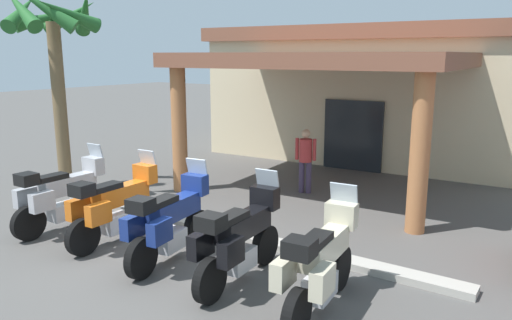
% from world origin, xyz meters
% --- Properties ---
extents(ground_plane, '(80.00, 80.00, 0.00)m').
position_xyz_m(ground_plane, '(0.00, 0.00, 0.00)').
color(ground_plane, '#514F4C').
extents(motel_building, '(11.31, 12.00, 4.30)m').
position_xyz_m(motel_building, '(-0.15, 10.90, 2.21)').
color(motel_building, beige).
rests_on(motel_building, ground_plane).
extents(motorcycle_silver, '(0.70, 2.21, 1.61)m').
position_xyz_m(motorcycle_silver, '(-2.71, -0.19, 0.70)').
color(motorcycle_silver, black).
rests_on(motorcycle_silver, ground_plane).
extents(motorcycle_orange, '(0.71, 2.21, 1.61)m').
position_xyz_m(motorcycle_orange, '(-1.28, -0.08, 0.70)').
color(motorcycle_orange, black).
rests_on(motorcycle_orange, ground_plane).
extents(motorcycle_blue, '(0.78, 2.21, 1.61)m').
position_xyz_m(motorcycle_blue, '(0.14, -0.16, 0.70)').
color(motorcycle_blue, black).
rests_on(motorcycle_blue, ground_plane).
extents(motorcycle_black, '(0.72, 2.21, 1.61)m').
position_xyz_m(motorcycle_black, '(1.57, -0.16, 0.70)').
color(motorcycle_black, black).
rests_on(motorcycle_black, ground_plane).
extents(motorcycle_cream, '(0.73, 2.21, 1.61)m').
position_xyz_m(motorcycle_cream, '(3.00, -0.29, 0.70)').
color(motorcycle_cream, black).
rests_on(motorcycle_cream, ground_plane).
extents(pedestrian, '(0.51, 0.32, 1.62)m').
position_xyz_m(pedestrian, '(0.03, 4.82, 0.93)').
color(pedestrian, '#3F334C').
rests_on(pedestrian, ground_plane).
extents(palm_tree_roadside, '(2.32, 2.32, 5.01)m').
position_xyz_m(palm_tree_roadside, '(-5.01, 1.48, 3.83)').
color(palm_tree_roadside, brown).
rests_on(palm_tree_roadside, ground_plane).
extents(curb_strip, '(9.14, 0.36, 0.12)m').
position_xyz_m(curb_strip, '(0.14, 1.33, 0.06)').
color(curb_strip, '#ADA89E').
rests_on(curb_strip, ground_plane).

